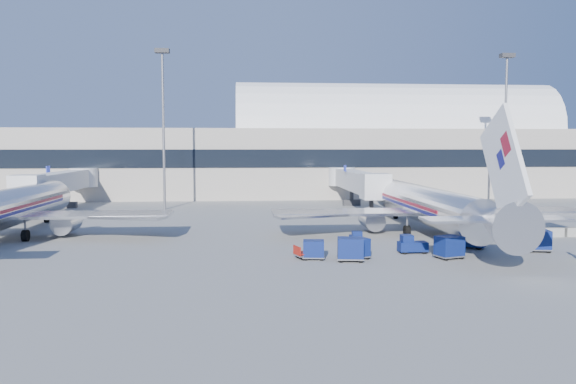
{
  "coord_description": "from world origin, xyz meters",
  "views": [
    {
      "loc": [
        -8.95,
        -50.77,
        8.89
      ],
      "look_at": [
        -4.31,
        6.0,
        4.32
      ],
      "focal_mm": 35.0,
      "sensor_mm": 36.0,
      "label": 1
    }
  ],
  "objects": [
    {
      "name": "airliner_main",
      "position": [
        10.0,
        4.51,
        2.93
      ],
      "size": [
        32.0,
        37.26,
        12.07
      ],
      "color": "silver",
      "rests_on": "ground"
    },
    {
      "name": "mast_west",
      "position": [
        -20.0,
        30.0,
        14.79
      ],
      "size": [
        2.0,
        1.2,
        22.6
      ],
      "color": "slate",
      "rests_on": "ground"
    },
    {
      "name": "barrier_mid",
      "position": [
        21.3,
        2.0,
        0.45
      ],
      "size": [
        3.0,
        0.55,
        0.9
      ],
      "primitive_type": "cube",
      "color": "#9E9E96",
      "rests_on": "ground"
    },
    {
      "name": "mast_east",
      "position": [
        30.0,
        30.0,
        14.79
      ],
      "size": [
        2.0,
        1.2,
        22.6
      ],
      "color": "slate",
      "rests_on": "ground"
    },
    {
      "name": "ground",
      "position": [
        0.0,
        0.0,
        0.0
      ],
      "size": [
        260.0,
        260.0,
        0.0
      ],
      "primitive_type": "plane",
      "color": "gray",
      "rests_on": "ground"
    },
    {
      "name": "jetbridge_near",
      "position": [
        7.6,
        30.81,
        3.93
      ],
      "size": [
        4.4,
        27.5,
        6.25
      ],
      "color": "silver",
      "rests_on": "ground"
    },
    {
      "name": "tug_right",
      "position": [
        10.98,
        -3.29,
        0.75
      ],
      "size": [
        2.79,
        2.52,
        1.65
      ],
      "rotation": [
        0.0,
        0.0,
        -0.64
      ],
      "color": "#0B1A54",
      "rests_on": "ground"
    },
    {
      "name": "cart_solo_far",
      "position": [
        16.02,
        -5.46,
        0.99
      ],
      "size": [
        2.34,
        1.93,
        1.85
      ],
      "rotation": [
        0.0,
        0.0,
        -0.17
      ],
      "color": "#0B1A54",
      "rests_on": "ground"
    },
    {
      "name": "cart_solo_near",
      "position": [
        7.49,
        -7.76,
        0.96
      ],
      "size": [
        2.43,
        2.12,
        1.8
      ],
      "rotation": [
        0.0,
        0.0,
        0.31
      ],
      "color": "#0B1A54",
      "rests_on": "ground"
    },
    {
      "name": "airliner_mid",
      "position": [
        -32.0,
        4.51,
        2.93
      ],
      "size": [
        32.0,
        37.26,
        12.07
      ],
      "color": "silver",
      "rests_on": "ground"
    },
    {
      "name": "tug_left",
      "position": [
        1.33,
        -1.08,
        0.6
      ],
      "size": [
        1.1,
        2.07,
        1.32
      ],
      "rotation": [
        0.0,
        0.0,
        1.53
      ],
      "color": "#0B1A54",
      "rests_on": "ground"
    },
    {
      "name": "cart_train_c",
      "position": [
        -3.34,
        -7.17,
        0.81
      ],
      "size": [
        1.88,
        1.53,
        1.52
      ],
      "rotation": [
        0.0,
        0.0,
        -0.13
      ],
      "color": "#0B1A54",
      "rests_on": "ground"
    },
    {
      "name": "tug_lead",
      "position": [
        5.19,
        -5.23,
        0.71
      ],
      "size": [
        2.4,
        1.23,
        1.55
      ],
      "rotation": [
        0.0,
        0.0,
        0.02
      ],
      "color": "#0B1A54",
      "rests_on": "ground"
    },
    {
      "name": "barrier_near",
      "position": [
        18.0,
        2.0,
        0.45
      ],
      "size": [
        3.0,
        0.55,
        0.9
      ],
      "primitive_type": "cube",
      "color": "#9E9E96",
      "rests_on": "ground"
    },
    {
      "name": "cart_train_a",
      "position": [
        0.07,
        -7.32,
        0.89
      ],
      "size": [
        2.3,
        2.04,
        1.67
      ],
      "rotation": [
        0.0,
        0.0,
        0.38
      ],
      "color": "#0B1A54",
      "rests_on": "ground"
    },
    {
      "name": "cart_open_red",
      "position": [
        -3.76,
        -6.83,
        0.38
      ],
      "size": [
        2.31,
        1.95,
        0.53
      ],
      "rotation": [
        0.0,
        0.0,
        0.33
      ],
      "color": "slate",
      "rests_on": "ground"
    },
    {
      "name": "terminal",
      "position": [
        -13.6,
        55.96,
        7.52
      ],
      "size": [
        170.0,
        28.15,
        21.0
      ],
      "color": "#B2AA9E",
      "rests_on": "ground"
    },
    {
      "name": "cart_train_b",
      "position": [
        -0.57,
        -8.1,
        0.98
      ],
      "size": [
        2.29,
        1.87,
        1.84
      ],
      "rotation": [
        0.0,
        0.0,
        -0.14
      ],
      "color": "#0B1A54",
      "rests_on": "ground"
    },
    {
      "name": "jetbridge_mid",
      "position": [
        -34.4,
        30.81,
        3.93
      ],
      "size": [
        4.4,
        27.5,
        6.25
      ],
      "color": "silver",
      "rests_on": "ground"
    }
  ]
}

